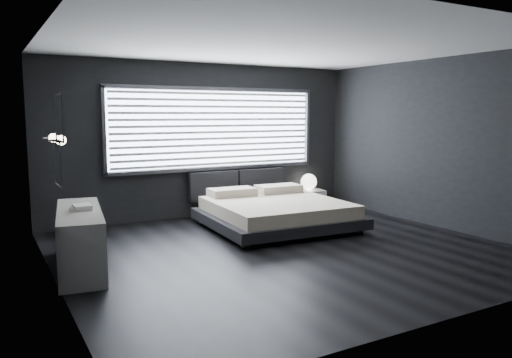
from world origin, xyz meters
TOP-DOWN VIEW (x-y plane):
  - room at (0.00, 0.00)m, footprint 6.04×6.00m
  - window at (0.20, 2.70)m, footprint 4.14×0.09m
  - headboard at (0.60, 2.64)m, footprint 1.96×0.16m
  - sconce_near at (-2.88, 0.05)m, footprint 0.18×0.11m
  - sconce_far at (-2.88, 0.65)m, footprint 0.18×0.11m
  - wall_art_upper at (-2.98, -0.55)m, footprint 0.01×0.48m
  - wall_art_lower at (-2.98, -0.30)m, footprint 0.01×0.48m
  - bed at (0.60, 1.25)m, footprint 2.40×2.30m
  - nightstand at (2.13, 2.50)m, footprint 0.69×0.60m
  - orb_lamp at (2.16, 2.50)m, footprint 0.32×0.32m
  - dresser at (-2.65, 0.52)m, footprint 0.78×1.88m
  - book_stack at (-2.62, 0.52)m, footprint 0.27×0.33m

SIDE VIEW (x-z plane):
  - nightstand at x=2.13m, z-range 0.00..0.36m
  - bed at x=0.60m, z-range -0.02..0.57m
  - dresser at x=-2.65m, z-range 0.00..0.73m
  - orb_lamp at x=2.16m, z-range 0.36..0.68m
  - headboard at x=0.60m, z-range 0.31..0.83m
  - book_stack at x=-2.62m, z-range 0.73..0.79m
  - wall_art_lower at x=-2.98m, z-range 1.14..1.62m
  - room at x=0.00m, z-range 0.00..2.80m
  - sconce_near at x=-2.88m, z-range 1.55..1.66m
  - sconce_far at x=-2.88m, z-range 1.55..1.66m
  - window at x=0.20m, z-range 0.85..2.37m
  - wall_art_upper at x=-2.98m, z-range 1.61..2.09m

